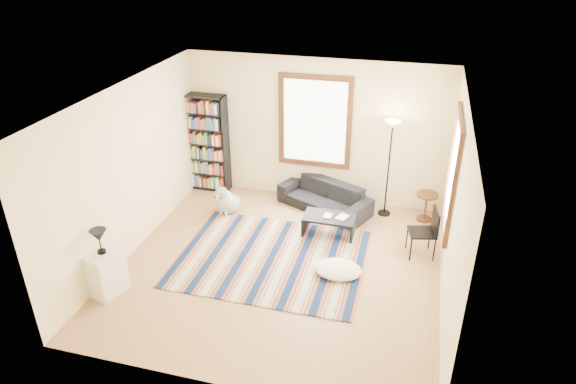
% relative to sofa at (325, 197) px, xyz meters
% --- Properties ---
extents(floor, '(5.00, 5.00, 0.10)m').
position_rel_sofa_xyz_m(floor, '(-0.31, -2.05, -0.31)').
color(floor, '#A7764C').
rests_on(floor, ground).
extents(ceiling, '(5.00, 5.00, 0.10)m').
position_rel_sofa_xyz_m(ceiling, '(-0.31, -2.05, 2.59)').
color(ceiling, white).
rests_on(ceiling, floor).
extents(wall_back, '(5.00, 0.10, 2.80)m').
position_rel_sofa_xyz_m(wall_back, '(-0.31, 0.50, 1.14)').
color(wall_back, beige).
rests_on(wall_back, floor).
extents(wall_front, '(5.00, 0.10, 2.80)m').
position_rel_sofa_xyz_m(wall_front, '(-0.31, -4.60, 1.14)').
color(wall_front, beige).
rests_on(wall_front, floor).
extents(wall_left, '(0.10, 5.00, 2.80)m').
position_rel_sofa_xyz_m(wall_left, '(-2.86, -2.05, 1.14)').
color(wall_left, beige).
rests_on(wall_left, floor).
extents(wall_right, '(0.10, 5.00, 2.80)m').
position_rel_sofa_xyz_m(wall_right, '(2.24, -2.05, 1.14)').
color(wall_right, beige).
rests_on(wall_right, floor).
extents(window_back, '(1.20, 0.06, 1.60)m').
position_rel_sofa_xyz_m(window_back, '(-0.31, 0.42, 1.34)').
color(window_back, white).
rests_on(window_back, wall_back).
extents(window_right, '(0.06, 1.20, 1.60)m').
position_rel_sofa_xyz_m(window_right, '(2.16, -1.25, 1.34)').
color(window_right, white).
rests_on(window_right, wall_right).
extents(rug, '(3.03, 2.42, 0.02)m').
position_rel_sofa_xyz_m(rug, '(-0.51, -1.87, -0.25)').
color(rug, '#0C1E3D').
rests_on(rug, floor).
extents(sofa, '(1.94, 1.39, 0.53)m').
position_rel_sofa_xyz_m(sofa, '(0.00, 0.00, 0.00)').
color(sofa, black).
rests_on(sofa, floor).
extents(bookshelf, '(0.90, 0.30, 2.00)m').
position_rel_sofa_xyz_m(bookshelf, '(-2.50, 0.27, 0.74)').
color(bookshelf, black).
rests_on(bookshelf, floor).
extents(coffee_table, '(1.01, 0.74, 0.36)m').
position_rel_sofa_xyz_m(coffee_table, '(0.26, -0.88, -0.08)').
color(coffee_table, black).
rests_on(coffee_table, floor).
extents(book_a, '(0.16, 0.20, 0.02)m').
position_rel_sofa_xyz_m(book_a, '(0.16, -0.88, 0.10)').
color(book_a, beige).
rests_on(book_a, coffee_table).
extents(book_b, '(0.25, 0.28, 0.02)m').
position_rel_sofa_xyz_m(book_b, '(0.41, -0.83, 0.10)').
color(book_b, beige).
rests_on(book_b, coffee_table).
extents(floor_cushion, '(0.86, 0.72, 0.19)m').
position_rel_sofa_xyz_m(floor_cushion, '(0.62, -2.02, -0.17)').
color(floor_cushion, white).
rests_on(floor_cushion, floor).
extents(floor_lamp, '(0.39, 0.39, 1.86)m').
position_rel_sofa_xyz_m(floor_lamp, '(1.14, 0.10, 0.67)').
color(floor_lamp, black).
rests_on(floor_lamp, floor).
extents(side_table, '(0.50, 0.50, 0.54)m').
position_rel_sofa_xyz_m(side_table, '(1.89, 0.07, 0.01)').
color(side_table, '#402610').
rests_on(side_table, floor).
extents(folding_chair, '(0.50, 0.49, 0.86)m').
position_rel_sofa_xyz_m(folding_chair, '(1.84, -1.13, 0.17)').
color(folding_chair, black).
rests_on(folding_chair, floor).
extents(white_cabinet, '(0.49, 0.58, 0.70)m').
position_rel_sofa_xyz_m(white_cabinet, '(-2.61, -3.32, 0.09)').
color(white_cabinet, silver).
rests_on(white_cabinet, floor).
extents(table_lamp, '(0.28, 0.28, 0.38)m').
position_rel_sofa_xyz_m(table_lamp, '(-2.61, -3.32, 0.63)').
color(table_lamp, black).
rests_on(table_lamp, white_cabinet).
extents(dog, '(0.63, 0.72, 0.60)m').
position_rel_sofa_xyz_m(dog, '(-1.71, -0.59, 0.04)').
color(dog, '#B6B6B6').
rests_on(dog, floor).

